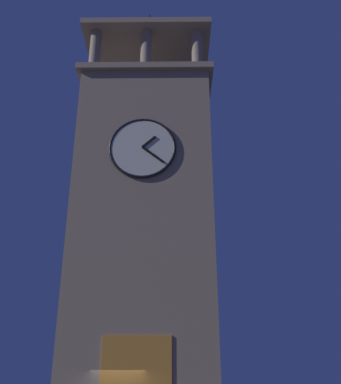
% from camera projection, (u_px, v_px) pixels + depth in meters
% --- Properties ---
extents(clocktower, '(8.21, 6.72, 26.51)m').
position_uv_depth(clocktower, '(144.00, 229.00, 25.91)').
color(clocktower, gray).
rests_on(clocktower, ground_plane).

